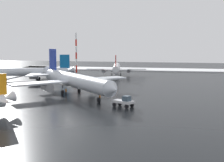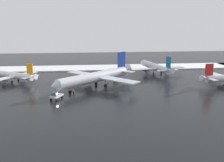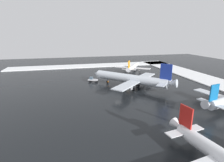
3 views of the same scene
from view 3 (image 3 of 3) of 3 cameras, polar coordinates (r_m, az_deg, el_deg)
ground_plane at (r=64.99m, az=2.17°, el=-5.05°), size 240.00×240.00×0.00m
snow_bank_right at (r=128.64m, az=-6.24°, el=5.04°), size 14.00×116.00×0.39m
airplane_parked_starboard at (r=75.07m, az=6.37°, el=0.70°), size 31.31×29.96×11.61m
airplane_parked_portside at (r=109.61m, az=6.89°, el=4.57°), size 23.01×19.81×7.89m
pushback_tug at (r=84.44m, az=-6.36°, el=0.52°), size 4.03×5.10×2.50m
ground_crew_near_tug at (r=76.68m, az=7.97°, el=-1.27°), size 0.36×0.36×1.71m
ground_crew_by_nose_gear at (r=80.82m, az=-1.30°, el=-0.28°), size 0.36×0.36×1.71m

